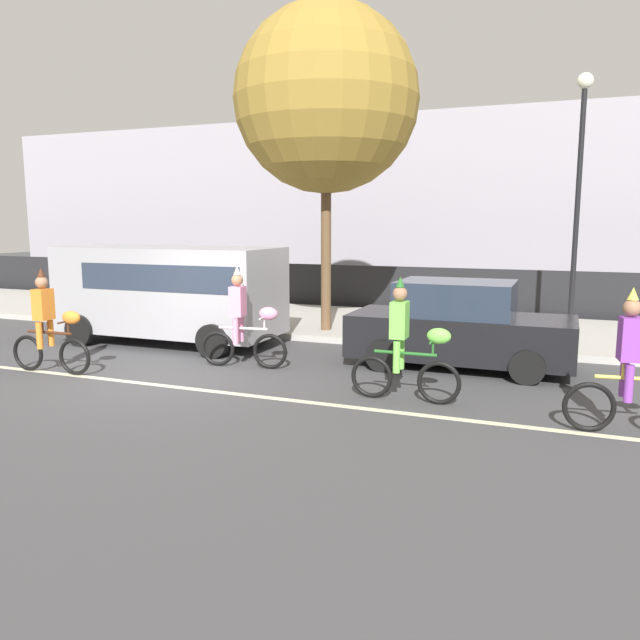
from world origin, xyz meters
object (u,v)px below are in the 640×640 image
parade_cyclist_purple (637,372)px  street_lamp_post (580,166)px  parade_cyclist_orange (50,328)px  parked_car_black (459,327)px  parade_cyclist_lime (406,347)px  parked_van_grey (172,287)px  parade_cyclist_pink (244,324)px

parade_cyclist_purple → street_lamp_post: 7.67m
parade_cyclist_orange → parked_car_black: parade_cyclist_orange is taller
parade_cyclist_lime → parked_van_grey: size_ratio=0.38×
parade_cyclist_pink → parade_cyclist_lime: (3.39, -1.08, 0.00)m
parade_cyclist_orange → street_lamp_post: size_ratio=0.33×
parked_van_grey → parked_car_black: parked_van_grey is taller
parade_cyclist_purple → parked_car_black: parade_cyclist_purple is taller
street_lamp_post → parade_cyclist_lime: bearing=-109.8°
parade_cyclist_pink → parade_cyclist_purple: same height
parade_cyclist_lime → street_lamp_post: size_ratio=0.33×
parade_cyclist_pink → parked_van_grey: parked_van_grey is taller
parade_cyclist_orange → parade_cyclist_purple: 9.55m
parade_cyclist_lime → parked_van_grey: (-6.00, 2.58, 0.44)m
parade_cyclist_purple → parade_cyclist_orange: bearing=-178.9°
parade_cyclist_purple → parked_car_black: (-2.74, 3.02, -0.06)m
parade_cyclist_orange → parade_cyclist_lime: same height
parked_van_grey → parade_cyclist_purple: bearing=-18.3°
parade_cyclist_orange → parade_cyclist_purple: bearing=1.1°
parade_cyclist_orange → street_lamp_post: (8.77, 7.14, 3.15)m
parked_van_grey → street_lamp_post: size_ratio=0.85×
parade_cyclist_pink → street_lamp_post: street_lamp_post is taller
parked_car_black → parked_van_grey: bearing=-179.9°
parade_cyclist_lime → parade_cyclist_orange: bearing=-174.6°
parked_car_black → street_lamp_post: (1.97, 3.93, 3.21)m
parade_cyclist_pink → parade_cyclist_purple: 6.67m
parade_cyclist_purple → street_lamp_post: (-0.77, 6.95, 3.15)m
parade_cyclist_orange → street_lamp_post: bearing=39.1°
parade_cyclist_orange → street_lamp_post: street_lamp_post is taller
parade_cyclist_pink → street_lamp_post: bearing=43.5°
street_lamp_post → parade_cyclist_orange: bearing=-140.9°
parade_cyclist_lime → parked_van_grey: 6.55m
parade_cyclist_lime → street_lamp_post: street_lamp_post is taller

